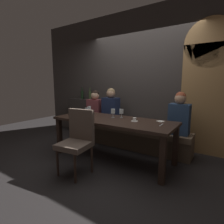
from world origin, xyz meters
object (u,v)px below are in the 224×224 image
(wine_bottle_pale_label, at_px, (90,95))
(wine_glass_far_left, at_px, (89,109))
(dining_table, at_px, (113,124))
(diner_redhead, at_px, (95,107))
(wine_glass_center_back, at_px, (121,112))
(chair_near_side, at_px, (77,137))
(banquette_bench, at_px, (130,137))
(diner_bearded, at_px, (111,107))
(wine_bottle_dark_red, at_px, (82,94))
(wine_glass_center_front, at_px, (87,110))
(wine_glass_end_left, at_px, (113,112))
(diner_far_end, at_px, (179,114))
(espresso_cup, at_px, (134,120))
(fork_on_table, at_px, (161,125))

(wine_bottle_pale_label, height_order, wine_glass_far_left, wine_bottle_pale_label)
(dining_table, distance_m, diner_redhead, 1.23)
(wine_glass_far_left, bearing_deg, wine_glass_center_back, 2.53)
(chair_near_side, bearing_deg, banquette_bench, 82.94)
(diner_redhead, bearing_deg, diner_bearded, -0.39)
(wine_bottle_dark_red, bearing_deg, diner_redhead, -24.66)
(wine_bottle_dark_red, distance_m, wine_glass_center_front, 1.56)
(wine_glass_end_left, distance_m, wine_glass_center_front, 0.54)
(wine_bottle_pale_label, bearing_deg, chair_near_side, -55.27)
(dining_table, distance_m, diner_far_end, 1.23)
(dining_table, distance_m, espresso_cup, 0.43)
(chair_near_side, relative_size, diner_bearded, 1.19)
(diner_far_end, relative_size, wine_glass_center_back, 4.74)
(chair_near_side, bearing_deg, diner_bearded, 103.52)
(wine_glass_end_left, xyz_separation_m, wine_glass_center_back, (0.14, 0.07, 0.00))
(diner_bearded, relative_size, fork_on_table, 4.83)
(chair_near_side, relative_size, wine_glass_end_left, 5.98)
(wine_glass_center_back, bearing_deg, dining_table, -106.75)
(dining_table, bearing_deg, wine_bottle_pale_label, 143.51)
(diner_far_end, distance_m, wine_glass_end_left, 1.21)
(diner_far_end, relative_size, wine_bottle_dark_red, 2.39)
(fork_on_table, bearing_deg, diner_far_end, 80.49)
(dining_table, xyz_separation_m, wine_glass_center_front, (-0.60, -0.01, 0.20))
(diner_far_end, distance_m, wine_glass_far_left, 1.76)
(espresso_cup, bearing_deg, diner_redhead, 153.80)
(banquette_bench, height_order, fork_on_table, fork_on_table)
(diner_bearded, distance_m, wine_glass_far_left, 0.58)
(chair_near_side, xyz_separation_m, fork_on_table, (1.05, 0.74, 0.18))
(chair_near_side, relative_size, wine_bottle_pale_label, 3.01)
(diner_redhead, bearing_deg, wine_bottle_dark_red, 155.34)
(wine_bottle_pale_label, xyz_separation_m, espresso_cup, (1.79, -0.98, -0.30))
(fork_on_table, bearing_deg, diner_redhead, 158.76)
(banquette_bench, relative_size, diner_bearded, 3.05)
(banquette_bench, bearing_deg, diner_bearded, 177.09)
(dining_table, bearing_deg, diner_redhead, 143.30)
(dining_table, relative_size, chair_near_side, 2.24)
(diner_far_end, height_order, wine_glass_center_back, diner_far_end)
(wine_bottle_dark_red, xyz_separation_m, wine_glass_center_front, (1.10, -1.07, -0.21))
(wine_bottle_dark_red, distance_m, wine_glass_end_left, 1.88)
(diner_bearded, height_order, wine_bottle_pale_label, wine_bottle_pale_label)
(wine_bottle_dark_red, bearing_deg, wine_glass_center_back, -26.01)
(dining_table, relative_size, banquette_bench, 0.88)
(dining_table, bearing_deg, chair_near_side, -103.71)
(diner_far_end, height_order, espresso_cup, diner_far_end)
(chair_near_side, relative_size, wine_glass_far_left, 5.98)
(wine_bottle_pale_label, bearing_deg, banquette_bench, -13.22)
(diner_redhead, bearing_deg, wine_glass_center_back, -26.92)
(wine_glass_center_back, bearing_deg, diner_redhead, 153.08)
(wine_bottle_pale_label, height_order, espresso_cup, wine_bottle_pale_label)
(chair_near_side, bearing_deg, wine_glass_center_front, 120.67)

